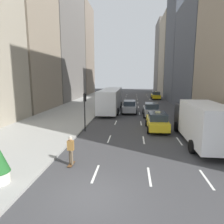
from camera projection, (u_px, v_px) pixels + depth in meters
ground_plane at (91, 196)px, 8.52m from camera, size 160.00×160.00×0.00m
sidewalk_left at (84, 105)px, 35.69m from camera, size 8.00×66.00×0.15m
lane_markings at (139, 110)px, 30.77m from camera, size 5.72×56.00×0.01m
building_row_left at (52, 21)px, 37.83m from camera, size 6.00×55.88×36.74m
building_row_right at (188, 42)px, 38.39m from camera, size 6.00×66.43×26.63m
taxi_lead at (157, 121)px, 18.90m from camera, size 2.02×4.40×1.87m
taxi_second at (156, 95)px, 45.63m from camera, size 2.02×4.40×1.87m
sedan_black_near at (151, 110)px, 25.70m from camera, size 2.02×4.71×1.75m
sedan_silver_behind at (130, 106)px, 28.28m from camera, size 2.02×4.86×1.76m
city_bus at (111, 99)px, 29.45m from camera, size 2.80×11.61×3.25m
box_truck at (201, 121)px, 15.04m from camera, size 2.58×8.40×3.15m
skateboarder at (71, 149)px, 11.36m from camera, size 0.36×0.80×1.75m
traffic_light_pole at (85, 106)px, 18.44m from camera, size 0.24×0.42×3.60m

